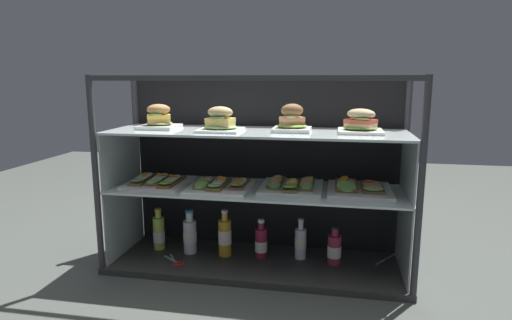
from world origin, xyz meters
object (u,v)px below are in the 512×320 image
(plated_roll_sandwich_right_of_center, at_px, (292,122))
(kitchen_scissors, at_px, (177,263))
(juice_bottle_back_left, at_px, (300,242))
(plated_roll_sandwich_near_right_corner, at_px, (159,119))
(juice_bottle_near_post, at_px, (261,243))
(plated_roll_sandwich_far_right, at_px, (220,122))
(juice_bottle_back_center, at_px, (334,249))
(juice_bottle_front_left_end, at_px, (190,235))
(open_sandwich_tray_mid_right, at_px, (359,188))
(juice_bottle_back_right, at_px, (159,233))
(open_sandwich_tray_center, at_px, (291,185))
(open_sandwich_tray_near_right_corner, at_px, (158,181))
(open_sandwich_tray_far_left, at_px, (220,185))
(juice_bottle_front_right_end, at_px, (225,237))
(plated_roll_sandwich_left_of_center, at_px, (361,124))

(plated_roll_sandwich_right_of_center, xyz_separation_m, kitchen_scissors, (-0.56, -0.12, -0.71))
(kitchen_scissors, bearing_deg, juice_bottle_back_left, 16.62)
(plated_roll_sandwich_near_right_corner, height_order, juice_bottle_near_post, plated_roll_sandwich_near_right_corner)
(plated_roll_sandwich_far_right, distance_m, juice_bottle_back_center, 0.85)
(plated_roll_sandwich_near_right_corner, distance_m, kitchen_scissors, 0.73)
(juice_bottle_front_left_end, bearing_deg, open_sandwich_tray_mid_right, -0.76)
(juice_bottle_back_right, bearing_deg, juice_bottle_back_center, -1.18)
(open_sandwich_tray_center, bearing_deg, open_sandwich_tray_near_right_corner, -177.20)
(plated_roll_sandwich_far_right, height_order, juice_bottle_back_left, plated_roll_sandwich_far_right)
(open_sandwich_tray_far_left, xyz_separation_m, juice_bottle_front_right_end, (-0.00, 0.08, -0.30))
(plated_roll_sandwich_left_of_center, distance_m, juice_bottle_front_right_end, 0.90)
(juice_bottle_back_left, height_order, kitchen_scissors, juice_bottle_back_left)
(open_sandwich_tray_mid_right, xyz_separation_m, kitchen_scissors, (-0.88, -0.13, -0.40))
(plated_roll_sandwich_right_of_center, bearing_deg, plated_roll_sandwich_left_of_center, 0.46)
(plated_roll_sandwich_near_right_corner, xyz_separation_m, kitchen_scissors, (0.11, -0.12, -0.71))
(open_sandwich_tray_mid_right, bearing_deg, open_sandwich_tray_near_right_corner, -177.55)
(juice_bottle_back_right, height_order, kitchen_scissors, juice_bottle_back_right)
(plated_roll_sandwich_left_of_center, height_order, open_sandwich_tray_mid_right, plated_roll_sandwich_left_of_center)
(open_sandwich_tray_center, height_order, juice_bottle_back_center, open_sandwich_tray_center)
(open_sandwich_tray_near_right_corner, relative_size, juice_bottle_back_center, 1.64)
(open_sandwich_tray_near_right_corner, bearing_deg, plated_roll_sandwich_near_right_corner, 70.96)
(open_sandwich_tray_far_left, bearing_deg, juice_bottle_front_left_end, 157.75)
(plated_roll_sandwich_right_of_center, distance_m, juice_bottle_back_center, 0.67)
(open_sandwich_tray_center, relative_size, open_sandwich_tray_mid_right, 1.02)
(open_sandwich_tray_near_right_corner, bearing_deg, kitchen_scissors, -36.67)
(open_sandwich_tray_near_right_corner, height_order, juice_bottle_back_left, open_sandwich_tray_near_right_corner)
(open_sandwich_tray_far_left, relative_size, juice_bottle_back_right, 1.41)
(juice_bottle_near_post, bearing_deg, juice_bottle_front_left_end, -178.95)
(plated_roll_sandwich_near_right_corner, bearing_deg, plated_roll_sandwich_right_of_center, 0.22)
(juice_bottle_back_right, bearing_deg, plated_roll_sandwich_far_right, -14.98)
(plated_roll_sandwich_near_right_corner, xyz_separation_m, juice_bottle_front_left_end, (0.13, 0.03, -0.62))
(plated_roll_sandwich_left_of_center, xyz_separation_m, open_sandwich_tray_center, (-0.32, 0.00, -0.31))
(plated_roll_sandwich_left_of_center, xyz_separation_m, open_sandwich_tray_near_right_corner, (-1.00, -0.03, -0.31))
(plated_roll_sandwich_far_right, relative_size, plated_roll_sandwich_left_of_center, 1.00)
(open_sandwich_tray_near_right_corner, xyz_separation_m, juice_bottle_near_post, (0.53, 0.06, -0.32))
(open_sandwich_tray_far_left, distance_m, kitchen_scissors, 0.45)
(plated_roll_sandwich_right_of_center, relative_size, juice_bottle_near_post, 0.87)
(plated_roll_sandwich_near_right_corner, height_order, juice_bottle_front_right_end, plated_roll_sandwich_near_right_corner)
(juice_bottle_front_left_end, bearing_deg, plated_roll_sandwich_near_right_corner, -168.39)
(plated_roll_sandwich_left_of_center, bearing_deg, juice_bottle_back_center, 166.58)
(juice_bottle_back_right, xyz_separation_m, juice_bottle_front_left_end, (0.18, -0.02, 0.01))
(plated_roll_sandwich_far_right, height_order, juice_bottle_back_center, plated_roll_sandwich_far_right)
(open_sandwich_tray_center, distance_m, juice_bottle_near_post, 0.36)
(juice_bottle_back_left, bearing_deg, plated_roll_sandwich_near_right_corner, -174.98)
(plated_roll_sandwich_right_of_center, distance_m, open_sandwich_tray_near_right_corner, 0.75)
(juice_bottle_back_center, bearing_deg, juice_bottle_back_right, 178.82)
(open_sandwich_tray_mid_right, relative_size, juice_bottle_front_right_end, 1.30)
(plated_roll_sandwich_left_of_center, distance_m, open_sandwich_tray_near_right_corner, 1.04)
(open_sandwich_tray_center, height_order, juice_bottle_back_left, open_sandwich_tray_center)
(plated_roll_sandwich_right_of_center, xyz_separation_m, open_sandwich_tray_far_left, (-0.34, -0.05, -0.31))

